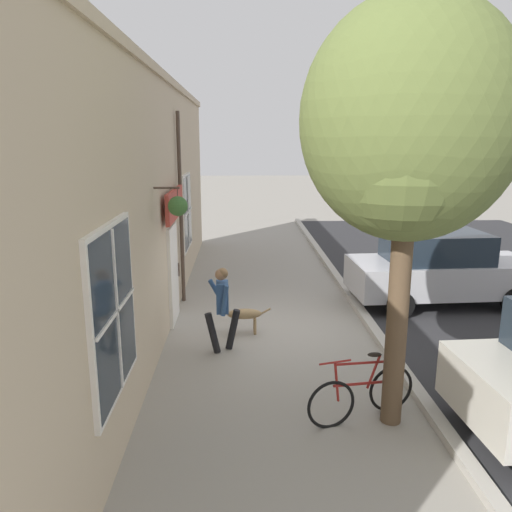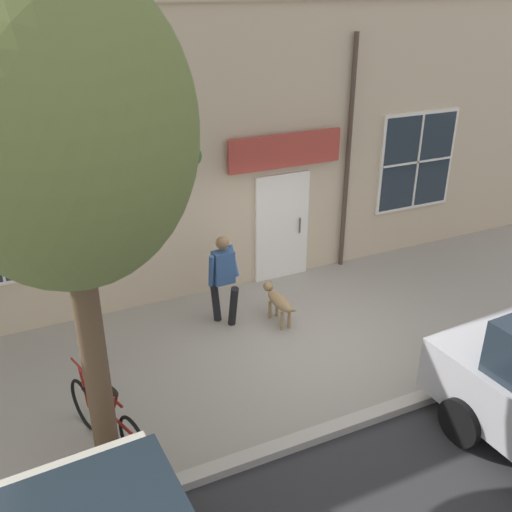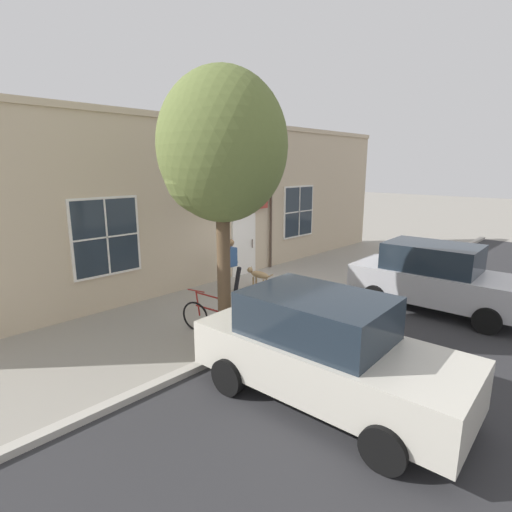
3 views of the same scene
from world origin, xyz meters
name	(u,v)px [view 3 (image 3 of 3)]	position (x,y,z in m)	size (l,w,h in m)	color
ground_plane	(280,291)	(0.00, 0.00, 0.00)	(90.00, 90.00, 0.00)	gray
curb_and_road	(497,349)	(5.85, 0.00, 0.02)	(10.10, 28.00, 0.12)	#B2ADA3
storefront_facade	(226,201)	(-2.34, 0.00, 2.57)	(0.95, 18.00, 5.14)	#C6B293
pedestrian_walking	(231,261)	(-1.06, -1.03, 0.95)	(0.66, 0.55, 1.60)	black
dog_on_leash	(258,275)	(-0.71, -0.19, 0.41)	(1.11, 0.25, 0.62)	#997A51
street_tree_by_curb	(219,153)	(1.35, -3.54, 3.96)	(2.73, 2.46, 5.59)	brown
leaning_bicycle	(216,317)	(0.97, -3.40, 0.38)	(1.64, 0.65, 1.00)	black
parked_car_nearest_curb	(324,349)	(4.24, -3.95, 0.88)	(4.39, 2.12, 1.75)	beige
parked_car_mid_block	(436,277)	(4.00, 1.55, 0.88)	(4.39, 2.12, 1.75)	#B7B7BC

